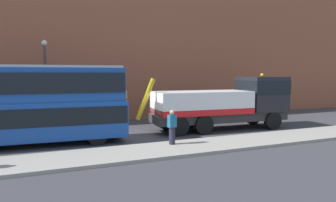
{
  "coord_description": "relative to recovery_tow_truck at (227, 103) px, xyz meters",
  "views": [
    {
      "loc": [
        -5.63,
        -17.52,
        3.63
      ],
      "look_at": [
        1.83,
        -0.29,
        2.0
      ],
      "focal_mm": 33.54,
      "sensor_mm": 36.0,
      "label": 1
    }
  ],
  "objects": [
    {
      "name": "ground_plane",
      "position": [
        -5.99,
        0.32,
        -1.76
      ],
      "size": [
        120.0,
        120.0,
        0.0
      ],
      "primitive_type": "plane",
      "color": "#38383D"
    },
    {
      "name": "street_lamp",
      "position": [
        -10.81,
        5.08,
        1.71
      ],
      "size": [
        0.36,
        0.36,
        5.83
      ],
      "color": "#38383D",
      "rests_on": "ground_plane"
    },
    {
      "name": "double_decker_bus",
      "position": [
        -12.49,
        0.03,
        0.47
      ],
      "size": [
        11.15,
        3.24,
        4.06
      ],
      "rotation": [
        0.0,
        0.0,
        -0.06
      ],
      "color": "#19479E",
      "rests_on": "ground_plane"
    },
    {
      "name": "building_facade",
      "position": [
        -5.99,
        7.27,
        6.31
      ],
      "size": [
        60.0,
        1.5,
        16.0
      ],
      "color": "#935138",
      "rests_on": "ground_plane"
    },
    {
      "name": "recovery_tow_truck",
      "position": [
        0.0,
        0.0,
        0.0
      ],
      "size": [
        10.21,
        3.2,
        3.67
      ],
      "rotation": [
        0.0,
        0.0,
        -0.06
      ],
      "color": "#2D2D2D",
      "rests_on": "ground_plane"
    },
    {
      "name": "pedestrian_bystander",
      "position": [
        -5.36,
        -3.24,
        -0.77
      ],
      "size": [
        0.44,
        0.35,
        1.71
      ],
      "rotation": [
        0.0,
        0.0,
        1.76
      ],
      "color": "#232333",
      "rests_on": "near_kerb"
    },
    {
      "name": "near_kerb",
      "position": [
        -5.99,
        -3.88,
        -1.68
      ],
      "size": [
        60.0,
        2.8,
        0.15
      ],
      "primitive_type": "cube",
      "color": "gray",
      "rests_on": "ground_plane"
    }
  ]
}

